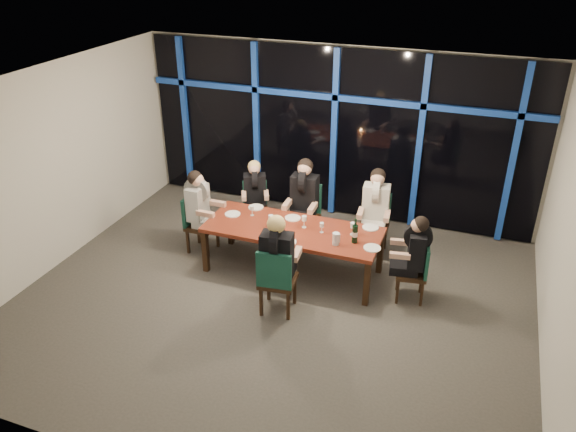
{
  "coord_description": "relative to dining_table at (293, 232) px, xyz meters",
  "views": [
    {
      "loc": [
        2.44,
        -5.99,
        4.73
      ],
      "look_at": [
        0.0,
        0.6,
        1.05
      ],
      "focal_mm": 35.0,
      "sensor_mm": 36.0,
      "label": 1
    }
  ],
  "objects": [
    {
      "name": "room",
      "position": [
        0.0,
        -0.8,
        1.34
      ],
      "size": [
        7.04,
        7.0,
        3.02
      ],
      "color": "#4F4B45",
      "rests_on": "ground"
    },
    {
      "name": "window_wall",
      "position": [
        0.01,
        2.13,
        0.87
      ],
      "size": [
        6.86,
        0.43,
        2.94
      ],
      "color": "black",
      "rests_on": "ground"
    },
    {
      "name": "dining_table",
      "position": [
        0.0,
        0.0,
        0.0
      ],
      "size": [
        2.6,
        1.0,
        0.75
      ],
      "color": "maroon",
      "rests_on": "ground"
    },
    {
      "name": "chair_far_left",
      "position": [
        -1.04,
        1.01,
        -0.19
      ],
      "size": [
        0.54,
        0.54,
        0.89
      ],
      "rotation": [
        0.0,
        0.0,
        0.43
      ],
      "color": "black",
      "rests_on": "ground"
    },
    {
      "name": "chair_far_mid",
      "position": [
        -0.12,
        0.94,
        -0.12
      ],
      "size": [
        0.48,
        0.48,
        1.01
      ],
      "rotation": [
        0.0,
        0.0,
        0.03
      ],
      "color": "black",
      "rests_on": "ground"
    },
    {
      "name": "chair_far_right",
      "position": [
        1.01,
        1.05,
        -0.13
      ],
      "size": [
        0.5,
        0.5,
        0.98
      ],
      "rotation": [
        0.0,
        0.0,
        0.1
      ],
      "color": "black",
      "rests_on": "ground"
    },
    {
      "name": "chair_end_left",
      "position": [
        -1.66,
        0.1,
        -0.16
      ],
      "size": [
        0.44,
        0.44,
        0.94
      ],
      "rotation": [
        0.0,
        0.0,
        1.56
      ],
      "color": "black",
      "rests_on": "ground"
    },
    {
      "name": "chair_end_right",
      "position": [
        1.85,
        -0.06,
        -0.19
      ],
      "size": [
        0.48,
        0.48,
        0.89
      ],
      "rotation": [
        0.0,
        0.0,
        4.88
      ],
      "color": "black",
      "rests_on": "ground"
    },
    {
      "name": "chair_near_mid",
      "position": [
        0.15,
        -1.05,
        -0.12
      ],
      "size": [
        0.52,
        0.52,
        1.01
      ],
      "rotation": [
        0.0,
        0.0,
        3.25
      ],
      "color": "black",
      "rests_on": "ground"
    },
    {
      "name": "diner_far_left",
      "position": [
        -1.01,
        0.94,
        0.17
      ],
      "size": [
        0.56,
        0.61,
        0.86
      ],
      "rotation": [
        0.0,
        0.0,
        0.43
      ],
      "color": "black",
      "rests_on": "ground"
    },
    {
      "name": "diner_far_mid",
      "position": [
        -0.12,
        0.85,
        0.28
      ],
      "size": [
        0.51,
        0.63,
        0.99
      ],
      "rotation": [
        0.0,
        0.0,
        0.03
      ],
      "color": "black",
      "rests_on": "ground"
    },
    {
      "name": "diner_far_right",
      "position": [
        1.01,
        0.97,
        0.25
      ],
      "size": [
        0.51,
        0.63,
        0.96
      ],
      "rotation": [
        0.0,
        0.0,
        0.1
      ],
      "color": "silver",
      "rests_on": "ground"
    },
    {
      "name": "diner_end_left",
      "position": [
        -1.58,
        0.1,
        0.22
      ],
      "size": [
        0.59,
        0.47,
        0.92
      ],
      "rotation": [
        0.0,
        0.0,
        1.56
      ],
      "color": "black",
      "rests_on": "ground"
    },
    {
      "name": "diner_end_right",
      "position": [
        1.78,
        -0.07,
        0.17
      ],
      "size": [
        0.59,
        0.48,
        0.86
      ],
      "rotation": [
        0.0,
        0.0,
        4.88
      ],
      "color": "black",
      "rests_on": "ground"
    },
    {
      "name": "diner_near_mid",
      "position": [
        0.14,
        -0.97,
        0.28
      ],
      "size": [
        0.53,
        0.65,
        0.98
      ],
      "rotation": [
        0.0,
        0.0,
        3.25
      ],
      "color": "black",
      "rests_on": "ground"
    },
    {
      "name": "plate_far_left",
      "position": [
        -0.77,
        0.43,
        0.08
      ],
      "size": [
        0.24,
        0.24,
        0.01
      ],
      "primitive_type": "cylinder",
      "color": "white",
      "rests_on": "dining_table"
    },
    {
      "name": "plate_far_mid",
      "position": [
        -0.1,
        0.29,
        0.08
      ],
      "size": [
        0.24,
        0.24,
        0.01
      ],
      "primitive_type": "cylinder",
      "color": "white",
      "rests_on": "dining_table"
    },
    {
      "name": "plate_far_right",
      "position": [
        1.07,
        0.4,
        0.08
      ],
      "size": [
        0.24,
        0.24,
        0.01
      ],
      "primitive_type": "cylinder",
      "color": "white",
      "rests_on": "dining_table"
    },
    {
      "name": "plate_end_left",
      "position": [
        -1.02,
        0.09,
        0.08
      ],
      "size": [
        0.24,
        0.24,
        0.01
      ],
      "primitive_type": "cylinder",
      "color": "white",
      "rests_on": "dining_table"
    },
    {
      "name": "plate_end_right",
      "position": [
        1.22,
        -0.17,
        0.08
      ],
      "size": [
        0.24,
        0.24,
        0.01
      ],
      "primitive_type": "cylinder",
      "color": "white",
      "rests_on": "dining_table"
    },
    {
      "name": "plate_near_mid",
      "position": [
        0.08,
        -0.41,
        0.08
      ],
      "size": [
        0.24,
        0.24,
        0.01
      ],
      "primitive_type": "cylinder",
      "color": "white",
      "rests_on": "dining_table"
    },
    {
      "name": "wine_bottle",
      "position": [
        0.95,
        -0.08,
        0.21
      ],
      "size": [
        0.08,
        0.08,
        0.37
      ],
      "rotation": [
        0.0,
        0.0,
        -0.28
      ],
      "color": "black",
      "rests_on": "dining_table"
    },
    {
      "name": "water_pitcher",
      "position": [
        0.72,
        -0.23,
        0.16
      ],
      "size": [
        0.11,
        0.1,
        0.18
      ],
      "rotation": [
        0.0,
        0.0,
        -0.32
      ],
      "color": "silver",
      "rests_on": "dining_table"
    },
    {
      "name": "tea_light",
      "position": [
        -0.08,
        -0.28,
        0.08
      ],
      "size": [
        0.05,
        0.05,
        0.03
      ],
      "primitive_type": "cylinder",
      "color": "#FFA54C",
      "rests_on": "dining_table"
    },
    {
      "name": "wine_glass_a",
      "position": [
        -0.32,
        -0.06,
        0.2
      ],
      "size": [
        0.07,
        0.07,
        0.19
      ],
      "color": "silver",
      "rests_on": "dining_table"
    },
    {
      "name": "wine_glass_b",
      "position": [
        0.15,
        0.08,
        0.2
      ],
      "size": [
        0.07,
        0.07,
        0.19
      ],
      "color": "silver",
      "rests_on": "dining_table"
    },
    {
      "name": "wine_glass_c",
      "position": [
        0.44,
        0.03,
        0.18
      ],
      "size": [
        0.06,
        0.06,
        0.16
      ],
      "color": "silver",
      "rests_on": "dining_table"
    },
    {
      "name": "wine_glass_d",
      "position": [
        -0.72,
        0.17,
        0.18
      ],
      "size": [
        0.06,
        0.06,
        0.16
      ],
      "color": "white",
      "rests_on": "dining_table"
    },
    {
      "name": "wine_glass_e",
      "position": [
        0.87,
        0.12,
        0.21
      ],
      "size": [
        0.07,
        0.07,
        0.19
      ],
      "color": "silver",
      "rests_on": "dining_table"
    }
  ]
}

